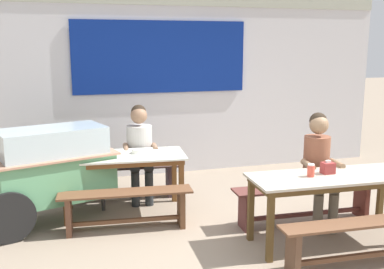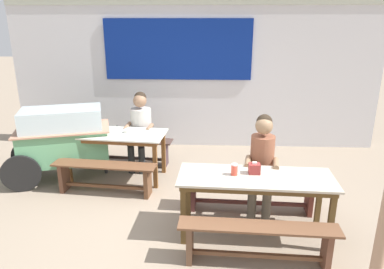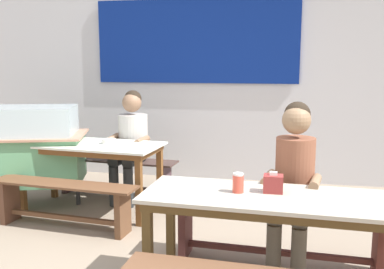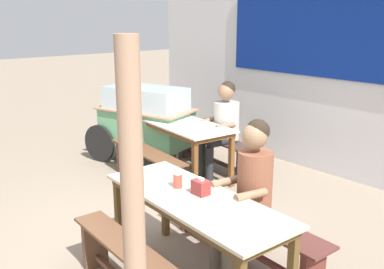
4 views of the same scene
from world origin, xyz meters
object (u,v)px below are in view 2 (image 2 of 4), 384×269
soup_bowl (129,131)px  bench_far_back (128,148)px  dining_table_near (256,182)px  food_cart (62,137)px  bench_near_back (251,189)px  bench_far_front (105,174)px  tissue_box (254,169)px  condiment_jar (234,170)px  bench_near_front (258,239)px  person_right_near_table (262,160)px  dining_table_far (116,138)px  person_center_facing (140,125)px

soup_bowl → bench_far_back: bearing=105.2°
dining_table_near → food_cart: 3.21m
bench_far_back → bench_near_back: same height
bench_far_front → bench_near_back: (2.08, -0.40, 0.01)m
tissue_box → bench_near_back: bearing=85.4°
dining_table_near → condiment_jar: 0.29m
bench_near_front → tissue_box: size_ratio=11.50×
dining_table_near → condiment_jar: bearing=173.9°
food_cart → person_right_near_table: size_ratio=1.42×
dining_table_near → bench_far_front: dining_table_near is taller
bench_near_front → tissue_box: (0.02, 0.64, 0.51)m
food_cart → soup_bowl: food_cart is taller
bench_far_back → tissue_box: tissue_box is taller
dining_table_near → bench_near_front: size_ratio=1.09×
food_cart → bench_near_front: bearing=-36.0°
bench_near_back → bench_far_back: bearing=142.4°
bench_near_front → person_right_near_table: bearing=81.1°
food_cart → condiment_jar: bearing=-29.3°
bench_far_front → bench_near_front: same height
dining_table_near → bench_near_back: (0.03, 0.56, -0.37)m
dining_table_far → dining_table_near: bearing=-37.3°
tissue_box → bench_far_front: bearing=156.5°
dining_table_far → bench_far_front: size_ratio=1.04×
bench_near_back → soup_bowl: size_ratio=11.49×
dining_table_far → bench_far_front: (-0.05, -0.56, -0.37)m
dining_table_near → person_right_near_table: size_ratio=1.35×
dining_table_far → bench_far_back: 0.68m
dining_table_near → food_cart: bearing=152.4°
bench_near_back → tissue_box: (-0.04, -0.48, 0.51)m
dining_table_near → soup_bowl: (-1.80, 1.56, 0.10)m
bench_near_front → soup_bowl: size_ratio=10.64×
bench_near_back → condiment_jar: 0.79m
dining_table_near → food_cart: size_ratio=0.95×
bench_near_back → dining_table_near: bearing=-92.8°
condiment_jar → soup_bowl: condiment_jar is taller
bench_near_front → soup_bowl: soup_bowl is taller
bench_far_front → person_right_near_table: size_ratio=1.15×
tissue_box → soup_bowl: bearing=140.3°
bench_far_back → bench_far_front: size_ratio=1.02×
bench_far_back → tissue_box: bearing=-46.1°
dining_table_near → tissue_box: 0.16m
bench_far_back → person_right_near_table: bearing=-37.4°
bench_near_back → person_center_facing: size_ratio=1.37×
person_right_near_table → tissue_box: 0.44m
dining_table_far → bench_near_front: bearing=-46.6°
bench_near_back → dining_table_far: bearing=154.6°
dining_table_near → person_center_facing: size_ratio=1.38×
dining_table_near → bench_far_back: (-1.94, 2.08, -0.38)m
bench_near_back → food_cart: size_ratio=0.94×
bench_far_front → person_right_near_table: (2.18, -0.47, 0.47)m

